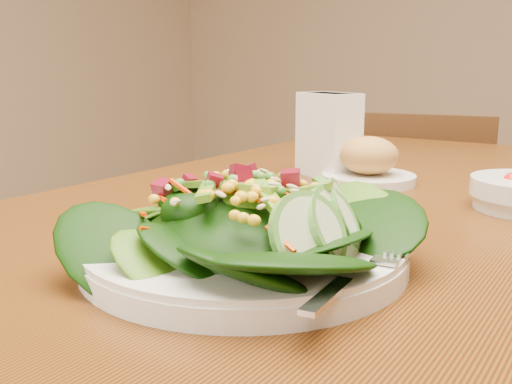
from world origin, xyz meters
TOP-DOWN VIEW (x-y plane):
  - dining_table at (0.00, 0.00)m, footprint 0.90×1.40m
  - chair_far at (-0.23, 0.92)m, footprint 0.44×0.44m
  - salad_plate at (-0.01, -0.33)m, footprint 0.31×0.30m
  - bread_plate at (-0.08, 0.09)m, footprint 0.15×0.15m
  - napkin_holder at (-0.16, 0.11)m, footprint 0.12×0.10m

SIDE VIEW (x-z plane):
  - chair_far at x=-0.23m, z-range 0.02..0.83m
  - dining_table at x=0.00m, z-range 0.27..1.02m
  - bread_plate at x=-0.08m, z-range 0.74..0.82m
  - salad_plate at x=-0.01m, z-range 0.74..0.83m
  - napkin_holder at x=-0.16m, z-range 0.75..0.89m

